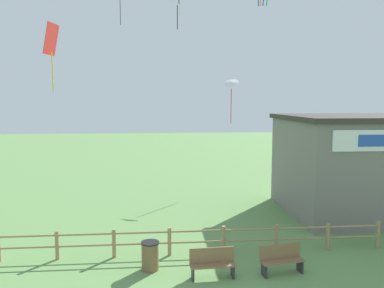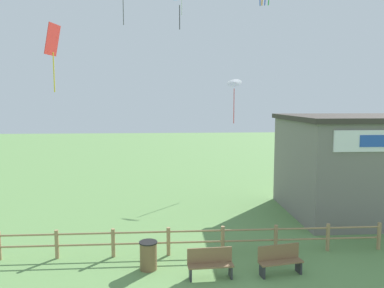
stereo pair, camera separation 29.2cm
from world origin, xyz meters
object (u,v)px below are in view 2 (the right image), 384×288
(trash_bin, at_px, (148,255))
(kite_red_diamond, at_px, (53,44))
(seaside_building, at_px, (377,164))
(kite_white_delta, at_px, (234,84))
(park_bench_near_fence, at_px, (210,263))
(kite_cyan_delta, at_px, (180,1))
(park_bench_by_building, at_px, (280,259))

(trash_bin, distance_m, kite_red_diamond, 9.75)
(seaside_building, relative_size, trash_bin, 9.38)
(kite_white_delta, bearing_deg, kite_red_diamond, -139.06)
(park_bench_near_fence, height_order, kite_red_diamond, kite_red_diamond)
(seaside_building, distance_m, kite_red_diamond, 16.45)
(seaside_building, height_order, kite_cyan_delta, kite_cyan_delta)
(seaside_building, height_order, kite_red_diamond, kite_red_diamond)
(seaside_building, xyz_separation_m, park_bench_by_building, (-6.92, -6.40, -2.00))
(trash_bin, bearing_deg, park_bench_by_building, -8.49)
(kite_white_delta, relative_size, kite_cyan_delta, 1.65)
(park_bench_by_building, xyz_separation_m, kite_white_delta, (0.81, 13.19, 6.31))
(trash_bin, distance_m, kite_cyan_delta, 14.90)
(park_bench_near_fence, relative_size, kite_cyan_delta, 0.81)
(park_bench_by_building, bearing_deg, trash_bin, 171.51)
(park_bench_by_building, relative_size, trash_bin, 1.57)
(park_bench_near_fence, distance_m, trash_bin, 2.15)
(seaside_building, relative_size, kite_red_diamond, 3.17)
(park_bench_by_building, relative_size, kite_cyan_delta, 0.83)
(kite_red_diamond, bearing_deg, park_bench_by_building, -31.02)
(seaside_building, relative_size, kite_white_delta, 3.01)
(park_bench_near_fence, xyz_separation_m, park_bench_by_building, (2.32, 0.10, 0.00))
(kite_red_diamond, bearing_deg, kite_cyan_delta, 44.68)
(park_bench_near_fence, bearing_deg, kite_white_delta, 76.74)
(park_bench_by_building, height_order, kite_white_delta, kite_white_delta)
(park_bench_near_fence, relative_size, park_bench_by_building, 0.98)
(park_bench_by_building, distance_m, kite_cyan_delta, 15.54)
(kite_red_diamond, height_order, kite_white_delta, kite_red_diamond)
(kite_white_delta, height_order, kite_cyan_delta, kite_cyan_delta)
(kite_red_diamond, bearing_deg, kite_white_delta, 40.94)
(seaside_building, height_order, park_bench_near_fence, seaside_building)
(kite_white_delta, distance_m, kite_cyan_delta, 6.42)
(trash_bin, relative_size, kite_cyan_delta, 0.53)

